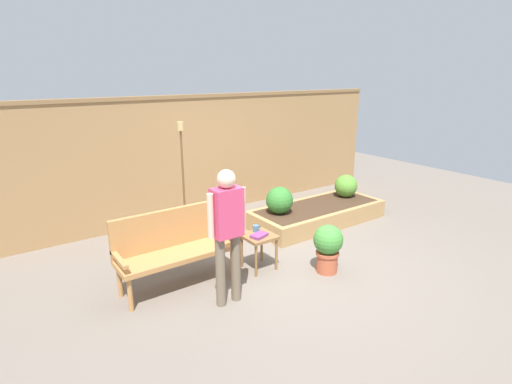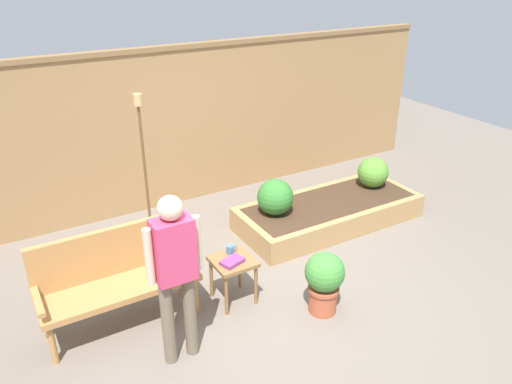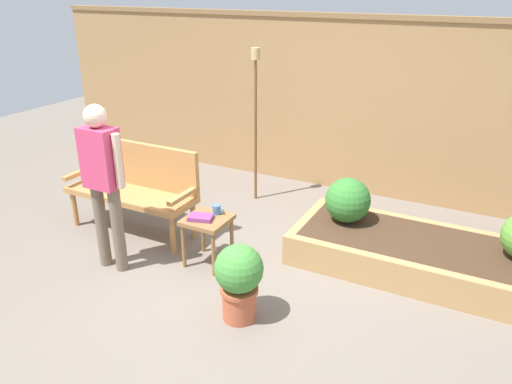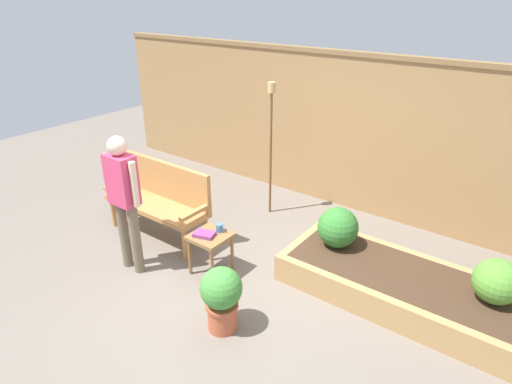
# 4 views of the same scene
# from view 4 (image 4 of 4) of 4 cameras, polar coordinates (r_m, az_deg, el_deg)

# --- Properties ---
(ground_plane) EXTENTS (14.00, 14.00, 0.00)m
(ground_plane) POSITION_cam_4_polar(r_m,az_deg,el_deg) (4.67, -4.28, -12.94)
(ground_plane) COLOR #70665B
(fence_back) EXTENTS (8.40, 0.14, 2.16)m
(fence_back) POSITION_cam_4_polar(r_m,az_deg,el_deg) (6.14, 11.53, 7.78)
(fence_back) COLOR #A37A4C
(fence_back) RESTS_ON ground_plane
(garden_bench) EXTENTS (1.44, 0.48, 0.94)m
(garden_bench) POSITION_cam_4_polar(r_m,az_deg,el_deg) (5.54, -12.39, -0.34)
(garden_bench) COLOR #B77F47
(garden_bench) RESTS_ON ground_plane
(side_table) EXTENTS (0.40, 0.40, 0.48)m
(side_table) POSITION_cam_4_polar(r_m,az_deg,el_deg) (4.74, -6.03, -6.48)
(side_table) COLOR olive
(side_table) RESTS_ON ground_plane
(cup_on_table) EXTENTS (0.12, 0.08, 0.09)m
(cup_on_table) POSITION_cam_4_polar(r_m,az_deg,el_deg) (4.73, -4.80, -4.71)
(cup_on_table) COLOR teal
(cup_on_table) RESTS_ON side_table
(book_on_table) EXTENTS (0.25, 0.20, 0.04)m
(book_on_table) POSITION_cam_4_polar(r_m,az_deg,el_deg) (4.68, -6.82, -5.54)
(book_on_table) COLOR #7F3875
(book_on_table) RESTS_ON side_table
(potted_boxwood) EXTENTS (0.39, 0.39, 0.65)m
(potted_boxwood) POSITION_cam_4_polar(r_m,az_deg,el_deg) (4.02, -4.57, -13.42)
(potted_boxwood) COLOR #B75638
(potted_boxwood) RESTS_ON ground_plane
(raised_planter_bed) EXTENTS (2.40, 1.00, 0.30)m
(raised_planter_bed) POSITION_cam_4_polar(r_m,az_deg,el_deg) (4.72, 18.41, -11.65)
(raised_planter_bed) COLOR #AD8451
(raised_planter_bed) RESTS_ON ground_plane
(shrub_near_bench) EXTENTS (0.44, 0.44, 0.44)m
(shrub_near_bench) POSITION_cam_4_polar(r_m,az_deg,el_deg) (4.81, 10.72, -4.60)
(shrub_near_bench) COLOR brown
(shrub_near_bench) RESTS_ON raised_planter_bed
(shrub_far_corner) EXTENTS (0.42, 0.42, 0.42)m
(shrub_far_corner) POSITION_cam_4_polar(r_m,az_deg,el_deg) (4.50, 29.10, -10.24)
(shrub_far_corner) COLOR brown
(shrub_far_corner) RESTS_ON raised_planter_bed
(tiki_torch) EXTENTS (0.10, 0.10, 1.82)m
(tiki_torch) POSITION_cam_4_polar(r_m,az_deg,el_deg) (5.70, 1.99, 8.46)
(tiki_torch) COLOR brown
(tiki_torch) RESTS_ON ground_plane
(person_by_bench) EXTENTS (0.47, 0.20, 1.56)m
(person_by_bench) POSITION_cam_4_polar(r_m,az_deg,el_deg) (4.74, -17.00, -0.19)
(person_by_bench) COLOR #70604C
(person_by_bench) RESTS_ON ground_plane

